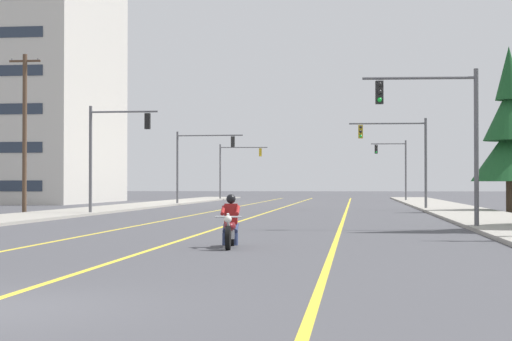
{
  "coord_description": "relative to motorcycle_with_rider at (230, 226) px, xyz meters",
  "views": [
    {
      "loc": [
        5.1,
        -11.26,
        1.73
      ],
      "look_at": [
        0.68,
        26.26,
        2.35
      ],
      "focal_mm": 59.39,
      "sensor_mm": 36.0,
      "label": 1
    }
  ],
  "objects": [
    {
      "name": "utility_pole_left_near",
      "position": [
        -15.88,
        24.74,
        4.29
      ],
      "size": [
        1.89,
        0.26,
        9.38
      ],
      "color": "#4C3828",
      "rests_on": "ground"
    },
    {
      "name": "traffic_signal_near_left",
      "position": [
        -10.48,
        23.8,
        3.46
      ],
      "size": [
        4.0,
        0.37,
        6.2
      ],
      "color": "#56565B",
      "rests_on": "ground"
    },
    {
      "name": "lane_stripe_left",
      "position": [
        -5.67,
        33.38,
        -0.58
      ],
      "size": [
        0.16,
        100.0,
        0.01
      ],
      "primitive_type": "cube",
      "color": "yellow",
      "rests_on": "ground"
    },
    {
      "name": "traffic_signal_near_right",
      "position": [
        6.79,
        10.35,
        3.49
      ],
      "size": [
        4.45,
        0.56,
        6.2
      ],
      "color": "#56565B",
      "rests_on": "ground"
    },
    {
      "name": "traffic_signal_mid_right",
      "position": [
        6.61,
        34.93,
        3.53
      ],
      "size": [
        5.22,
        0.53,
        6.2
      ],
      "color": "#56565B",
      "rests_on": "ground"
    },
    {
      "name": "sidewalk_kerb_left",
      "position": [
        -13.28,
        28.38,
        -0.52
      ],
      "size": [
        4.4,
        110.0,
        0.14
      ],
      "primitive_type": "cube",
      "color": "#9E998E",
      "rests_on": "ground"
    },
    {
      "name": "lane_stripe_right",
      "position": [
        2.81,
        33.38,
        -0.58
      ],
      "size": [
        0.16,
        100.0,
        0.01
      ],
      "primitive_type": "cube",
      "color": "yellow",
      "rests_on": "ground"
    },
    {
      "name": "conifer_tree_right_verge_far",
      "position": [
        12.92,
        31.15,
        4.16
      ],
      "size": [
        4.71,
        4.71,
        10.36
      ],
      "color": "#4C3828",
      "rests_on": "ground"
    },
    {
      "name": "traffic_signal_mid_left",
      "position": [
        -9.91,
        47.34,
        3.56
      ],
      "size": [
        5.72,
        0.47,
        6.2
      ],
      "color": "#56565B",
      "rests_on": "ground"
    },
    {
      "name": "lane_stripe_center",
      "position": [
        -1.98,
        33.38,
        -0.58
      ],
      "size": [
        0.16,
        100.0,
        0.01
      ],
      "primitive_type": "cube",
      "color": "yellow",
      "rests_on": "ground"
    },
    {
      "name": "traffic_signal_far_right",
      "position": [
        7.5,
        63.9,
        3.43
      ],
      "size": [
        3.59,
        0.43,
        6.2
      ],
      "color": "#56565B",
      "rests_on": "ground"
    },
    {
      "name": "sidewalk_kerb_right",
      "position": [
        9.89,
        28.38,
        -0.52
      ],
      "size": [
        4.4,
        110.0,
        0.14
      ],
      "primitive_type": "cube",
      "color": "#9E998E",
      "rests_on": "ground"
    },
    {
      "name": "motorcycle_with_rider",
      "position": [
        0.0,
        0.0,
        0.0
      ],
      "size": [
        0.7,
        2.19,
        1.46
      ],
      "color": "black",
      "rests_on": "ground"
    },
    {
      "name": "traffic_signal_far_left",
      "position": [
        -10.05,
        70.45,
        3.54
      ],
      "size": [
        5.36,
        0.65,
        6.2
      ],
      "color": "#56565B",
      "rests_on": "ground"
    }
  ]
}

